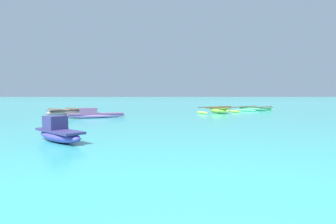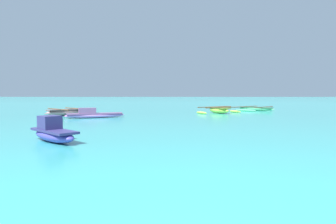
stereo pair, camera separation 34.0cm
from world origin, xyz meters
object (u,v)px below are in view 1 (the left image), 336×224
moored_boat_2 (58,133)px  moored_boat_5 (218,110)px  moored_boat_4 (94,114)px  moored_boat_1 (67,112)px  moored_boat_3 (220,108)px  moored_boat_0 (254,109)px

moored_boat_2 → moored_boat_5: moored_boat_2 is taller
moored_boat_4 → moored_boat_5: 10.34m
moored_boat_1 → moored_boat_4: 3.21m
moored_boat_1 → moored_boat_2: 12.33m
moored_boat_3 → moored_boat_4: moored_boat_4 is taller
moored_boat_1 → moored_boat_3: 14.38m
moored_boat_5 → moored_boat_4: bearing=-91.5°
moored_boat_0 → moored_boat_5: size_ratio=1.03×
moored_boat_3 → moored_boat_5: size_ratio=0.63×
moored_boat_0 → moored_boat_5: (-4.07, -3.68, 0.07)m
moored_boat_0 → moored_boat_3: bearing=-143.1°
moored_boat_0 → moored_boat_3: 3.24m
moored_boat_1 → moored_boat_3: moored_boat_1 is taller
moored_boat_1 → moored_boat_4: bearing=-83.7°
moored_boat_0 → moored_boat_5: moored_boat_5 is taller
moored_boat_0 → moored_boat_1: (-15.79, -6.39, 0.07)m
moored_boat_0 → moored_boat_3: moored_boat_0 is taller
moored_boat_1 → moored_boat_5: size_ratio=1.01×
moored_boat_2 → moored_boat_4: size_ratio=0.59×
moored_boat_2 → moored_boat_3: size_ratio=0.94×
moored_boat_2 → moored_boat_3: bearing=108.3°
moored_boat_2 → moored_boat_4: moored_boat_2 is taller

